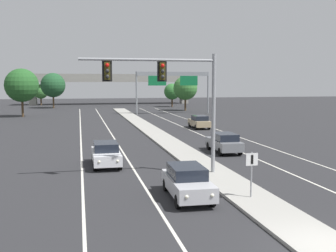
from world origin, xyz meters
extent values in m
plane|color=#28282B|center=(0.00, 0.00, 0.00)|extent=(260.00, 260.00, 0.00)
cube|color=#9E9B93|center=(0.00, 18.00, 0.07)|extent=(2.40, 110.00, 0.15)
cube|color=silver|center=(-4.70, 25.00, 0.00)|extent=(0.14, 100.00, 0.01)
cube|color=silver|center=(4.70, 25.00, 0.00)|extent=(0.14, 100.00, 0.01)
cube|color=silver|center=(-8.00, 25.00, 0.00)|extent=(0.14, 100.00, 0.01)
cube|color=silver|center=(8.00, 25.00, 0.00)|extent=(0.14, 100.00, 0.01)
cylinder|color=gray|center=(-0.11, 11.49, 3.75)|extent=(0.24, 0.24, 7.20)
cylinder|color=gray|center=(-4.10, 11.49, 6.95)|extent=(7.97, 0.16, 0.16)
cube|color=black|center=(-3.30, 11.53, 6.30)|extent=(0.56, 0.06, 1.20)
cube|color=#38330F|center=(-3.30, 11.49, 6.30)|extent=(0.32, 0.32, 1.00)
sphere|color=red|center=(-3.30, 11.32, 6.62)|extent=(0.22, 0.22, 0.22)
sphere|color=#282828|center=(-3.30, 11.32, 6.30)|extent=(0.22, 0.22, 0.22)
sphere|color=#282828|center=(-3.30, 11.32, 5.98)|extent=(0.22, 0.22, 0.22)
cube|color=black|center=(-6.49, 11.53, 6.30)|extent=(0.56, 0.06, 1.20)
cube|color=#38330F|center=(-6.49, 11.49, 6.30)|extent=(0.32, 0.32, 1.00)
sphere|color=red|center=(-6.49, 11.32, 6.62)|extent=(0.22, 0.22, 0.22)
sphere|color=#282828|center=(-6.49, 11.32, 6.30)|extent=(0.22, 0.22, 0.22)
sphere|color=#282828|center=(-6.49, 11.32, 5.98)|extent=(0.22, 0.22, 0.22)
cylinder|color=gray|center=(-0.08, 5.90, 1.25)|extent=(0.08, 0.08, 2.20)
cube|color=white|center=(-0.08, 5.87, 2.00)|extent=(0.60, 0.03, 0.60)
cube|color=black|center=(-0.08, 5.85, 2.00)|extent=(0.12, 0.01, 0.44)
cube|color=#B7B7BC|center=(-2.98, 6.87, 0.67)|extent=(1.92, 4.45, 0.70)
cube|color=black|center=(-2.98, 7.09, 1.30)|extent=(1.65, 2.42, 0.56)
sphere|color=#EAE5C6|center=(-2.47, 4.67, 0.72)|extent=(0.18, 0.18, 0.18)
sphere|color=#EAE5C6|center=(-3.62, 4.70, 0.72)|extent=(0.18, 0.18, 0.18)
cylinder|color=black|center=(-2.22, 5.35, 0.32)|extent=(0.24, 0.65, 0.64)
cylinder|color=black|center=(-3.82, 5.39, 0.32)|extent=(0.24, 0.65, 0.64)
cylinder|color=black|center=(-2.14, 8.35, 0.32)|extent=(0.24, 0.65, 0.64)
cylinder|color=black|center=(-3.74, 8.39, 0.32)|extent=(0.24, 0.65, 0.64)
cube|color=silver|center=(-6.38, 15.49, 0.67)|extent=(1.81, 4.40, 0.70)
cube|color=black|center=(-6.38, 15.71, 1.30)|extent=(1.59, 2.38, 0.56)
sphere|color=#EAE5C6|center=(-5.80, 13.31, 0.72)|extent=(0.18, 0.18, 0.18)
sphere|color=#EAE5C6|center=(-6.95, 13.31, 0.72)|extent=(0.18, 0.18, 0.18)
cylinder|color=black|center=(-5.58, 13.99, 0.32)|extent=(0.22, 0.64, 0.64)
cylinder|color=black|center=(-7.18, 13.99, 0.32)|extent=(0.22, 0.64, 0.64)
cylinder|color=black|center=(-5.58, 16.99, 0.32)|extent=(0.22, 0.64, 0.64)
cylinder|color=black|center=(-7.18, 16.99, 0.32)|extent=(0.22, 0.64, 0.64)
cube|color=slate|center=(3.30, 18.82, 0.67)|extent=(1.85, 4.42, 0.70)
cube|color=black|center=(3.30, 18.60, 1.30)|extent=(1.61, 2.39, 0.56)
sphere|color=#EAE5C6|center=(2.75, 21.00, 0.72)|extent=(0.18, 0.18, 0.18)
sphere|color=#EAE5C6|center=(3.90, 20.99, 0.72)|extent=(0.18, 0.18, 0.18)
cylinder|color=black|center=(2.52, 20.33, 0.32)|extent=(0.23, 0.64, 0.64)
cylinder|color=black|center=(4.12, 20.31, 0.32)|extent=(0.23, 0.64, 0.64)
cylinder|color=black|center=(2.48, 17.33, 0.32)|extent=(0.23, 0.64, 0.64)
cylinder|color=black|center=(4.08, 17.31, 0.32)|extent=(0.23, 0.64, 0.64)
cube|color=tan|center=(6.27, 35.55, 0.67)|extent=(1.89, 4.44, 0.70)
cube|color=black|center=(6.27, 35.33, 1.30)|extent=(1.63, 2.41, 0.56)
sphere|color=#EAE5C6|center=(5.74, 37.74, 0.72)|extent=(0.18, 0.18, 0.18)
sphere|color=#EAE5C6|center=(6.89, 37.71, 0.72)|extent=(0.18, 0.18, 0.18)
cylinder|color=black|center=(5.50, 37.06, 0.32)|extent=(0.23, 0.64, 0.64)
cylinder|color=black|center=(7.10, 37.03, 0.32)|extent=(0.23, 0.64, 0.64)
cylinder|color=black|center=(5.44, 34.06, 0.32)|extent=(0.23, 0.64, 0.64)
cylinder|color=black|center=(7.04, 34.03, 0.32)|extent=(0.23, 0.64, 0.64)
cylinder|color=gray|center=(1.70, 58.03, 3.75)|extent=(0.28, 0.28, 7.50)
cylinder|color=gray|center=(14.70, 58.03, 3.75)|extent=(0.28, 0.28, 7.50)
cube|color=gray|center=(8.20, 58.03, 7.10)|extent=(13.00, 0.36, 0.70)
cube|color=#0F6033|center=(5.34, 57.83, 5.90)|extent=(3.20, 0.08, 1.70)
cube|color=#0F6033|center=(11.06, 57.83, 5.90)|extent=(3.20, 0.08, 1.70)
cube|color=gray|center=(0.00, 92.33, 6.20)|extent=(42.40, 6.40, 1.10)
cube|color=gray|center=(0.00, 89.33, 7.20)|extent=(42.40, 0.36, 0.90)
cube|color=gray|center=(-19.20, 92.33, 2.83)|extent=(1.80, 2.40, 5.65)
cube|color=gray|center=(19.20, 92.33, 2.83)|extent=(1.80, 2.40, 5.65)
cylinder|color=#4C3823|center=(12.46, 65.51, 1.29)|extent=(0.36, 0.36, 2.59)
sphere|color=#387533|center=(12.46, 65.51, 4.48)|extent=(4.73, 4.73, 4.73)
cylinder|color=#4C3823|center=(12.70, 78.20, 1.01)|extent=(0.36, 0.36, 2.02)
sphere|color=#2D6B2D|center=(12.70, 78.20, 3.49)|extent=(3.69, 3.69, 3.69)
cylinder|color=#4C3823|center=(-17.11, 57.37, 1.48)|extent=(0.36, 0.36, 2.97)
sphere|color=#235623|center=(-17.11, 57.37, 5.14)|extent=(5.43, 5.43, 5.43)
cylinder|color=#4C3823|center=(-13.53, 79.09, 1.44)|extent=(0.36, 0.36, 2.88)
sphere|color=#1E4C28|center=(-13.53, 79.09, 4.99)|extent=(5.27, 5.27, 5.27)
cylinder|color=#4C3823|center=(-17.18, 91.18, 0.96)|extent=(0.36, 0.36, 1.93)
sphere|color=#387533|center=(-17.18, 91.18, 3.33)|extent=(3.52, 3.52, 3.52)
camera|label=1|loc=(-8.07, -11.77, 5.68)|focal=43.16mm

